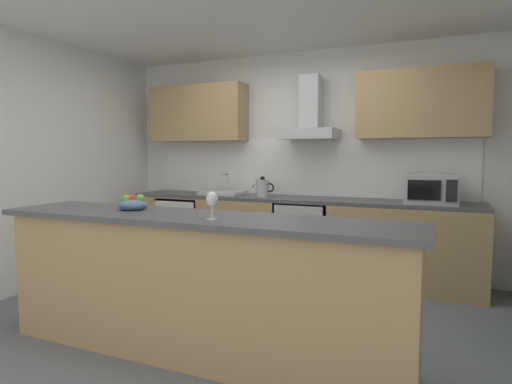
% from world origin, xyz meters
% --- Properties ---
extents(ground, '(5.55, 4.62, 0.02)m').
position_xyz_m(ground, '(0.00, 0.00, -0.01)').
color(ground, slate).
extents(ceiling, '(5.55, 4.62, 0.02)m').
position_xyz_m(ceiling, '(0.00, 0.00, 2.61)').
color(ceiling, white).
extents(wall_back, '(5.55, 0.12, 2.60)m').
position_xyz_m(wall_back, '(0.00, 1.87, 1.30)').
color(wall_back, white).
rests_on(wall_back, ground).
extents(wall_left, '(0.12, 4.62, 2.60)m').
position_xyz_m(wall_left, '(-2.33, 0.00, 1.30)').
color(wall_left, white).
rests_on(wall_left, ground).
extents(backsplash_tile, '(3.87, 0.02, 0.66)m').
position_xyz_m(backsplash_tile, '(0.00, 1.80, 1.23)').
color(backsplash_tile, white).
extents(counter_back, '(4.00, 0.60, 0.90)m').
position_xyz_m(counter_back, '(0.00, 1.49, 0.45)').
color(counter_back, tan).
rests_on(counter_back, ground).
extents(counter_island, '(2.99, 0.64, 0.98)m').
position_xyz_m(counter_island, '(0.04, -0.68, 0.49)').
color(counter_island, tan).
rests_on(counter_island, ground).
extents(upper_cabinets, '(3.95, 0.32, 0.70)m').
position_xyz_m(upper_cabinets, '(-0.00, 1.64, 1.91)').
color(upper_cabinets, tan).
extents(oven, '(0.60, 0.62, 0.80)m').
position_xyz_m(oven, '(0.16, 1.46, 0.46)').
color(oven, slate).
rests_on(oven, ground).
extents(refrigerator, '(0.58, 0.60, 0.85)m').
position_xyz_m(refrigerator, '(-1.40, 1.46, 0.43)').
color(refrigerator, white).
rests_on(refrigerator, ground).
extents(microwave, '(0.50, 0.38, 0.30)m').
position_xyz_m(microwave, '(1.47, 1.43, 1.05)').
color(microwave, '#B7BABC').
rests_on(microwave, counter_back).
extents(sink, '(0.50, 0.40, 0.26)m').
position_xyz_m(sink, '(-0.89, 1.47, 0.93)').
color(sink, silver).
rests_on(sink, counter_back).
extents(kettle, '(0.29, 0.15, 0.24)m').
position_xyz_m(kettle, '(-0.35, 1.43, 1.01)').
color(kettle, '#B7BABC').
rests_on(kettle, counter_back).
extents(range_hood, '(0.62, 0.45, 0.72)m').
position_xyz_m(range_hood, '(0.16, 1.59, 1.79)').
color(range_hood, '#B7BABC').
extents(wine_glass, '(0.08, 0.08, 0.18)m').
position_xyz_m(wine_glass, '(0.23, -0.80, 1.10)').
color(wine_glass, silver).
rests_on(wine_glass, counter_island).
extents(fruit_bowl, '(0.22, 0.22, 0.13)m').
position_xyz_m(fruit_bowl, '(-0.55, -0.61, 1.02)').
color(fruit_bowl, slate).
rests_on(fruit_bowl, counter_island).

